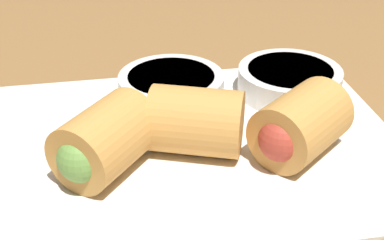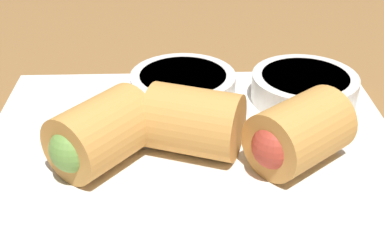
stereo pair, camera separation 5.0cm
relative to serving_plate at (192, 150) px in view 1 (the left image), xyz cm
name	(u,v)px [view 1 (the left image)]	position (x,y,z in cm)	size (l,w,h in cm)	color
table_surface	(183,162)	(-0.55, 0.96, -1.76)	(180.00, 140.00, 2.00)	olive
serving_plate	(192,150)	(0.00, 0.00, 0.00)	(32.27, 24.67, 1.50)	white
roll_front_left	(298,127)	(7.23, -3.12, 3.26)	(8.41, 8.15, 5.04)	#D19347
roll_front_right	(190,121)	(-0.29, -0.89, 3.26)	(8.12, 7.07, 5.04)	#D19347
roll_back_left	(102,143)	(-6.84, -2.71, 3.26)	(8.17, 8.40, 5.04)	#D19347
dipping_bowl_near	(173,86)	(-0.42, 7.18, 2.02)	(9.25, 9.25, 2.34)	silver
dipping_bowl_far	(289,80)	(10.08, 6.56, 2.02)	(9.25, 9.25, 2.34)	silver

